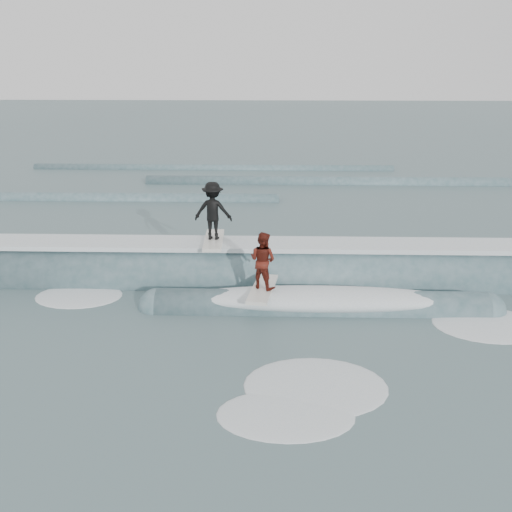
{
  "coord_description": "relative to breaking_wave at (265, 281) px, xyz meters",
  "views": [
    {
      "loc": [
        0.44,
        -12.6,
        6.54
      ],
      "look_at": [
        0.0,
        2.89,
        1.1
      ],
      "focal_mm": 40.0,
      "sensor_mm": 36.0,
      "label": 1
    }
  ],
  "objects": [
    {
      "name": "whitewater",
      "position": [
        1.03,
        -4.31,
        -0.04
      ],
      "size": [
        13.8,
        7.37,
        0.1
      ],
      "color": "white",
      "rests_on": "ground"
    },
    {
      "name": "ground",
      "position": [
        -0.26,
        -3.57,
        -0.04
      ],
      "size": [
        160.0,
        160.0,
        0.0
      ],
      "primitive_type": "plane",
      "color": "#435D62",
      "rests_on": "ground"
    },
    {
      "name": "surfer_red",
      "position": [
        -0.05,
        -1.88,
        1.25
      ],
      "size": [
        0.96,
        2.06,
        1.66
      ],
      "color": "silver",
      "rests_on": "ground"
    },
    {
      "name": "surfer_black",
      "position": [
        -1.58,
        0.32,
        2.06
      ],
      "size": [
        1.18,
        2.02,
        1.85
      ],
      "color": "silver",
      "rests_on": "ground"
    },
    {
      "name": "far_swells",
      "position": [
        -2.43,
        14.08,
        -0.04
      ],
      "size": [
        36.79,
        8.65,
        0.8
      ],
      "color": "#395960",
      "rests_on": "ground"
    },
    {
      "name": "breaking_wave",
      "position": [
        0.0,
        0.0,
        0.0
      ],
      "size": [
        21.09,
        3.91,
        2.26
      ],
      "color": "#395960",
      "rests_on": "ground"
    }
  ]
}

